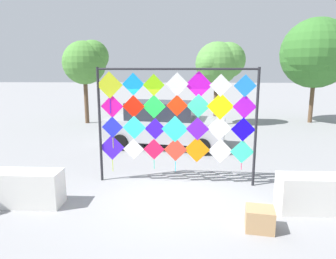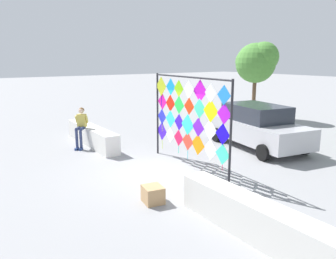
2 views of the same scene
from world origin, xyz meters
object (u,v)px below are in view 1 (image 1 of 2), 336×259
kite_display_rack (176,115)px  cardboard_box_large (260,219)px  parked_car (165,124)px  tree_broadleaf (220,63)px  tree_palm_like (86,61)px  tree_far_right (315,52)px

kite_display_rack → cardboard_box_large: size_ratio=7.90×
parked_car → tree_broadleaf: (2.61, 4.84, 2.41)m
parked_car → tree_broadleaf: bearing=61.7°
cardboard_box_large → tree_palm_like: tree_palm_like is taller
tree_broadleaf → tree_palm_like: size_ratio=0.97×
tree_broadleaf → tree_far_right: (5.22, 0.80, 0.60)m
cardboard_box_large → tree_far_right: (5.66, 11.97, 3.67)m
kite_display_rack → parked_car: size_ratio=0.87×
kite_display_rack → tree_far_right: (7.30, 9.60, 2.05)m
kite_display_rack → tree_broadleaf: 9.15m
kite_display_rack → tree_broadleaf: tree_broadleaf is taller
tree_broadleaf → cardboard_box_large: bearing=-92.3°
kite_display_rack → tree_palm_like: bearing=119.5°
tree_broadleaf → tree_palm_like: (-7.17, 0.20, 0.13)m
tree_palm_like → tree_far_right: tree_far_right is taller
tree_palm_like → tree_far_right: bearing=2.8°
parked_car → tree_palm_like: (-4.56, 5.04, 2.53)m
cardboard_box_large → tree_far_right: size_ratio=0.09×
parked_car → tree_far_right: tree_far_right is taller
tree_broadleaf → tree_palm_like: tree_palm_like is taller
kite_display_rack → parked_car: bearing=97.7°
cardboard_box_large → tree_far_right: 13.74m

